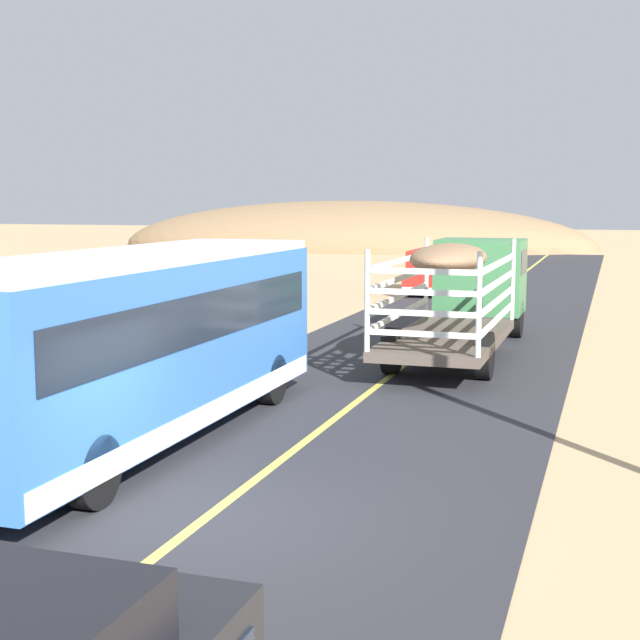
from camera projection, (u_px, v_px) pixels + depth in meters
ground_plane at (207, 519)px, 11.61m from camera, size 240.00×240.00×0.00m
road_surface at (207, 518)px, 11.61m from camera, size 8.00×120.00×0.02m
road_centre_line at (207, 517)px, 11.61m from camera, size 0.16×117.60×0.00m
livestock_truck at (469, 283)px, 24.90m from camera, size 2.53×9.70×3.02m
bus at (140, 340)px, 15.13m from camera, size 2.54×10.00×3.21m
car_far at (435, 269)px, 39.21m from camera, size 1.90×4.62×1.93m
distant_hill at (348, 248)px, 77.30m from camera, size 41.59×18.36×8.05m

